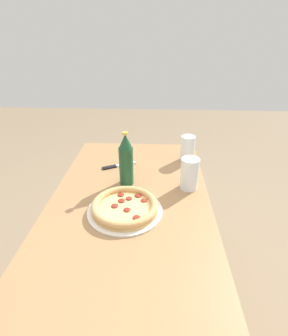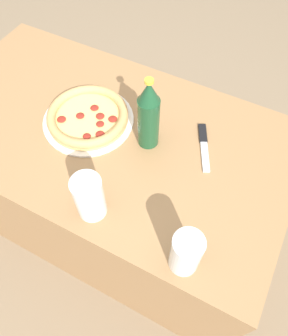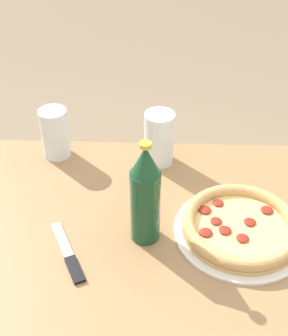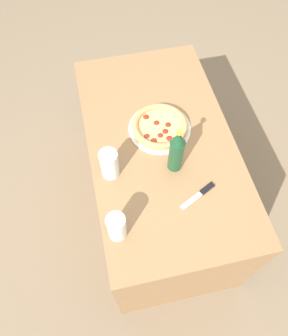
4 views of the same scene
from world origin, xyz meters
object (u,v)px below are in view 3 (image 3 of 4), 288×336
Objects in this scene: pizza_veggie at (240,227)px; glass_lemonade at (159,140)px; knife at (68,254)px; glass_red_wine at (55,136)px; beer_bottle at (145,195)px.

pizza_veggie is 0.34m from glass_lemonade.
pizza_veggie reaches higher than knife.
glass_red_wine reaches higher than knife.
knife is at bearing 103.81° from glass_red_wine.
glass_lemonade is 0.29m from glass_red_wine.
glass_red_wine is 0.80× the size of knife.
beer_bottle is (0.03, 0.30, 0.06)m from glass_lemonade.
glass_red_wine is 0.42m from beer_bottle.
beer_bottle reaches higher than pizza_veggie.
pizza_veggie is 2.14× the size of glass_red_wine.
beer_bottle is at bearing 129.95° from glass_red_wine.
beer_bottle is at bearing 84.58° from glass_lemonade.
knife is (0.39, 0.08, -0.02)m from pizza_veggie.
glass_red_wine is 0.55× the size of beer_bottle.
glass_lemonade is 0.30m from beer_bottle.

